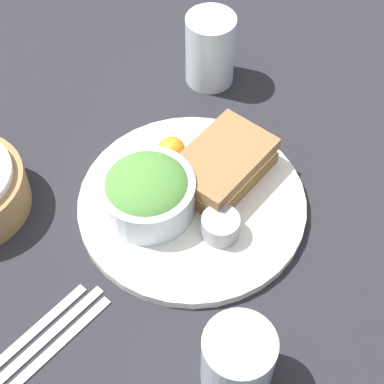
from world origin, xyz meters
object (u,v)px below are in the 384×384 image
object	(u,v)px
plate	(192,204)
water_glass	(238,360)
drink_glass	(210,50)
dressing_cup	(220,226)
salad_bowl	(147,192)
spoon	(36,329)
knife	(46,338)
sandwich	(223,165)
fork	(55,347)

from	to	relation	value
plate	water_glass	distance (m)	0.25
drink_glass	dressing_cup	bearing A→B (deg)	-144.69
dressing_cup	salad_bowl	bearing A→B (deg)	99.65
plate	spoon	world-z (taller)	plate
drink_glass	water_glass	size ratio (longest dim) A/B	1.29
knife	dressing_cup	bearing A→B (deg)	165.86
knife	water_glass	distance (m)	0.24
sandwich	water_glass	world-z (taller)	water_glass
water_glass	drink_glass	bearing A→B (deg)	36.27
salad_bowl	dressing_cup	xyz separation A→B (m)	(0.02, -0.11, -0.02)
plate	knife	size ratio (longest dim) A/B	1.74
spoon	drink_glass	bearing A→B (deg)	-164.22
drink_glass	knife	xyz separation A→B (m)	(-0.50, -0.08, -0.06)
salad_bowl	knife	bearing A→B (deg)	-178.45
drink_glass	plate	bearing A→B (deg)	-152.55
plate	spoon	distance (m)	0.27
plate	fork	bearing A→B (deg)	175.55
salad_bowl	drink_glass	xyz separation A→B (m)	(0.28, 0.08, 0.01)
plate	knife	bearing A→B (deg)	171.71
plate	knife	world-z (taller)	plate
sandwich	dressing_cup	bearing A→B (deg)	-149.40
fork	knife	world-z (taller)	same
dressing_cup	water_glass	distance (m)	0.19
dressing_cup	plate	bearing A→B (deg)	68.79
drink_glass	fork	world-z (taller)	drink_glass
sandwich	water_glass	xyz separation A→B (m)	(-0.24, -0.17, 0.01)
dressing_cup	knife	world-z (taller)	dressing_cup
knife	water_glass	size ratio (longest dim) A/B	1.98
sandwich	salad_bowl	distance (m)	0.12
dressing_cup	knife	size ratio (longest dim) A/B	0.28
dressing_cup	drink_glass	xyz separation A→B (m)	(0.26, 0.18, 0.03)
sandwich	plate	bearing A→B (deg)	169.42
salad_bowl	water_glass	distance (m)	0.26
sandwich	spoon	world-z (taller)	sandwich
sandwich	spoon	distance (m)	0.33
plate	drink_glass	size ratio (longest dim) A/B	2.66
plate	dressing_cup	world-z (taller)	dressing_cup
sandwich	knife	bearing A→B (deg)	171.28
sandwich	salad_bowl	bearing A→B (deg)	151.28
dressing_cup	water_glass	size ratio (longest dim) A/B	0.56
dressing_cup	spoon	bearing A→B (deg)	153.81
dressing_cup	knife	xyz separation A→B (m)	(-0.24, 0.10, -0.03)
drink_glass	spoon	bearing A→B (deg)	-172.51
spoon	water_glass	xyz separation A→B (m)	(0.09, -0.24, 0.04)
sandwich	knife	distance (m)	0.33
salad_bowl	plate	bearing A→B (deg)	-46.98
salad_bowl	knife	size ratio (longest dim) A/B	0.71
plate	sandwich	size ratio (longest dim) A/B	2.10
sandwich	knife	xyz separation A→B (m)	(-0.33, 0.05, -0.04)
fork	knife	size ratio (longest dim) A/B	0.95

